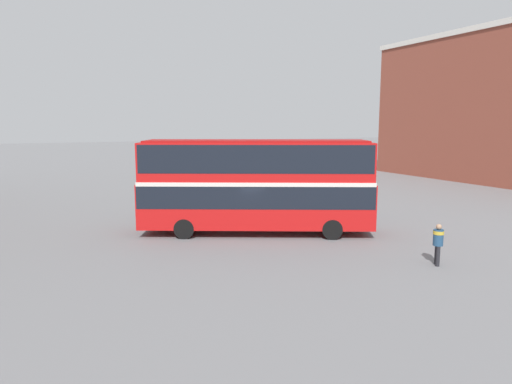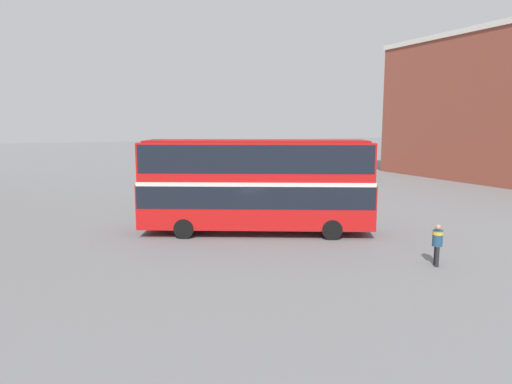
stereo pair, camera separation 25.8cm
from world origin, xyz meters
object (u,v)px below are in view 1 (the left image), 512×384
Objects in this scene: pedestrian_foreground at (438,240)px; parked_car_kerb_near at (286,175)px; double_decker_bus at (256,181)px; parked_car_kerb_far at (230,179)px.

pedestrian_foreground is 0.39× the size of parked_car_kerb_near.
double_decker_bus is at bearing -110.93° from parked_car_kerb_near.
parked_car_kerb_near is at bearing 83.01° from double_decker_bus.
parked_car_kerb_near is 0.98× the size of parked_car_kerb_far.
double_decker_bus is 2.64× the size of parked_car_kerb_far.
pedestrian_foreground is at bearing -92.88° from parked_car_kerb_near.
parked_car_kerb_near is (6.69, 24.21, -0.26)m from pedestrian_foreground.
parked_car_kerb_far reaches higher than parked_car_kerb_near.
parked_car_kerb_near is at bearing 3.88° from parked_car_kerb_far.
double_decker_bus is at bearing -27.31° from pedestrian_foreground.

